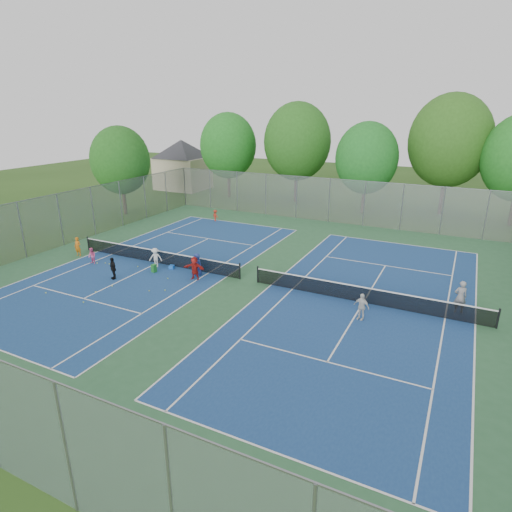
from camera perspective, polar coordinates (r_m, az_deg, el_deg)
The scene contains 37 objects.
ground at distance 26.18m, azimuth -0.98°, elevation -3.33°, with size 120.00×120.00×0.00m, color #294C17.
court_pad at distance 26.18m, azimuth -0.98°, elevation -3.32°, with size 32.00×32.00×0.01m, color #2B5C37.
court_left at distance 29.84m, azimuth -13.00°, elevation -0.92°, with size 10.97×23.77×0.01m, color navy.
court_right at distance 24.04m, azimuth 14.09°, elevation -6.05°, with size 10.97×23.77×0.01m, color navy.
net_left at distance 29.70m, azimuth -13.06°, elevation -0.13°, with size 12.87×0.10×0.91m, color black.
net_right at distance 23.86m, azimuth 14.18°, elevation -5.10°, with size 12.87×0.10×0.91m, color black.
fence_north at distance 39.90m, azimuth 9.73°, elevation 7.31°, with size 32.00×0.10×4.00m, color gray.
fence_west at distance 35.54m, azimuth -24.63°, elevation 4.38°, with size 32.00×0.10×4.00m, color gray.
house at distance 56.57m, azimuth -9.87°, elevation 13.03°, with size 11.03×11.03×7.30m.
tree_nw at distance 50.38m, azimuth -3.73°, elevation 14.45°, with size 6.40×6.40×9.58m.
tree_nl at distance 47.78m, azimuth 5.51°, elevation 14.93°, with size 7.20×7.20×10.69m.
tree_nc at distance 43.67m, azimuth 14.54°, elevation 12.51°, with size 6.00×6.00×8.85m.
tree_nr at distance 45.60m, azimuth 24.42°, elevation 13.80°, with size 7.60×7.60×11.42m.
tree_side_w at distance 43.85m, azimuth -17.65°, elevation 12.06°, with size 5.60×5.60×8.47m.
ball_crate at distance 28.57m, azimuth -11.18°, elevation -1.47°, with size 0.30×0.30×0.26m, color blue.
ball_hopper at distance 28.20m, azimuth -13.45°, elevation -1.61°, with size 0.27×0.27×0.53m, color #24862D.
student_a at distance 32.89m, azimuth -22.67°, elevation 1.16°, with size 0.50×0.33×1.37m, color orange.
student_b at distance 30.83m, azimuth -21.02°, elevation 0.00°, with size 0.55×0.43×1.14m, color #EC5C96.
student_c at distance 28.97m, azimuth -13.25°, elevation -0.21°, with size 0.85×0.49×1.32m, color silver.
student_d at distance 27.66m, azimuth -18.54°, elevation -1.56°, with size 0.82×0.34×1.40m, color black.
student_e at distance 27.05m, azimuth -7.85°, elevation -1.12°, with size 0.71×0.46×1.45m, color navy.
student_f at distance 26.40m, azimuth -8.19°, elevation -1.62°, with size 1.37×0.43×1.47m, color #AB1D18.
child_far_baseline at distance 40.05m, azimuth -5.43°, elevation 5.40°, with size 0.69×0.40×1.07m, color #B02919.
instructor at distance 24.28m, azimuth 25.59°, elevation -4.95°, with size 0.64×0.42×1.76m, color gray.
teen_court_b at distance 21.95m, azimuth 13.87°, elevation -6.56°, with size 0.82×0.34×1.40m, color silver.
tennis_ball_0 at distance 26.72m, azimuth -18.62°, elevation -3.84°, with size 0.07×0.07×0.07m, color #DEEC36.
tennis_ball_1 at distance 31.53m, azimuth -20.18°, elevation -0.51°, with size 0.07×0.07×0.07m, color #B4CA2F.
tennis_ball_2 at distance 25.10m, azimuth -22.01°, elevation -5.78°, with size 0.07×0.07×0.07m, color #C8E936.
tennis_ball_3 at distance 30.94m, azimuth -20.41°, elevation -0.91°, with size 0.07×0.07×0.07m, color #D5F037.
tennis_ball_4 at distance 25.31m, azimuth -12.03°, elevation -4.52°, with size 0.07×0.07×0.07m, color #BEE835.
tennis_ball_5 at distance 29.42m, azimuth -15.49°, elevation -1.39°, with size 0.07×0.07×0.07m, color #D2ED37.
tennis_ball_6 at distance 30.75m, azimuth -19.44°, elevation -0.91°, with size 0.07×0.07×0.07m, color #C9DC33.
tennis_ball_7 at distance 30.49m, azimuth -18.98°, elevation -1.03°, with size 0.07×0.07×0.07m, color #B0CB2F.
tennis_ball_8 at distance 26.21m, azimuth -20.58°, elevation -4.53°, with size 0.07×0.07×0.07m, color yellow.
tennis_ball_9 at distance 25.44m, azimuth -14.05°, elevation -4.55°, with size 0.07×0.07×0.07m, color gold.
tennis_ball_10 at distance 27.20m, azimuth -26.21°, elevation -4.46°, with size 0.07×0.07×0.07m, color yellow.
tennis_ball_11 at distance 26.97m, azimuth -11.68°, elevation -2.98°, with size 0.07×0.07×0.07m, color #B0D631.
Camera 1 is at (11.18, -21.45, 10.04)m, focal length 30.00 mm.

